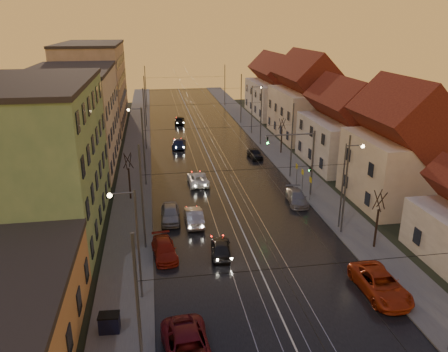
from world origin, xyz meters
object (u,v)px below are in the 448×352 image
street_lamp_0 (133,235)px  parked_right_2 (255,153)px  driving_car_4 (180,120)px  driving_car_0 (221,248)px  street_lamp_2 (140,132)px  parked_left_1 (188,350)px  parked_right_1 (297,197)px  street_lamp_1 (346,178)px  traffic_light_mast (304,155)px  parked_left_2 (164,249)px  parked_left_3 (170,214)px  driving_car_1 (194,216)px  driving_car_3 (179,143)px  parked_right_0 (380,284)px  dumpster (109,323)px  driving_car_2 (198,179)px  street_lamp_3 (254,105)px

street_lamp_0 → parked_right_2: 34.35m
driving_car_4 → parked_right_2: size_ratio=1.11×
driving_car_0 → street_lamp_0: bearing=44.2°
street_lamp_2 → parked_left_1: 34.70m
street_lamp_0 → parked_right_1: (15.96, 14.21, -4.23)m
street_lamp_1 → traffic_light_mast: (-1.11, 8.00, -0.29)m
driving_car_0 → parked_left_2: bearing=0.5°
street_lamp_2 → parked_right_1: street_lamp_2 is taller
driving_car_0 → parked_left_3: bearing=-55.6°
street_lamp_0 → driving_car_4: 53.98m
driving_car_1 → driving_car_3: 26.39m
parked_left_1 → parked_left_3: (-0.09, 18.41, -0.03)m
street_lamp_0 → driving_car_4: bearing=83.1°
street_lamp_0 → parked_left_3: bearing=76.9°
parked_right_0 → parked_right_2: parked_right_0 is taller
street_lamp_2 → parked_left_2: (2.02, -22.53, -4.25)m
driving_car_0 → dumpster: 11.51m
street_lamp_2 → driving_car_3: (5.29, 9.50, -4.20)m
street_lamp_2 → parked_left_1: street_lamp_2 is taller
parked_right_0 → parked_right_2: size_ratio=1.45×
parked_right_0 → dumpster: 18.14m
street_lamp_0 → driving_car_0: street_lamp_0 is taller
parked_left_2 → parked_right_0: bearing=-33.8°
parked_right_2 → driving_car_4: bearing=107.2°
street_lamp_2 → driving_car_1: size_ratio=1.79×
street_lamp_1 → parked_left_1: (-15.30, -14.34, -4.11)m
street_lamp_0 → driving_car_4: street_lamp_0 is taller
driving_car_4 → driving_car_2: bearing=96.2°
street_lamp_2 → driving_car_4: bearing=75.7°
street_lamp_3 → driving_car_3: bearing=-153.3°
parked_left_2 → street_lamp_2: bearing=88.9°
traffic_light_mast → dumpster: (-18.67, -19.22, -3.90)m
parked_right_0 → parked_right_1: parked_right_0 is taller
driving_car_2 → dumpster: size_ratio=3.92×
driving_car_0 → parked_right_2: bearing=-102.1°
dumpster → street_lamp_1: bearing=33.3°
driving_car_1 → parked_left_3: 2.34m
parked_left_1 → driving_car_4: bearing=82.4°
street_lamp_0 → parked_right_2: street_lamp_0 is taller
parked_right_2 → street_lamp_0: bearing=-120.5°
driving_car_1 → parked_right_0: size_ratio=0.80×
driving_car_4 → street_lamp_1: bearing=110.8°
driving_car_2 → parked_left_3: (-3.64, -9.42, 0.09)m
street_lamp_3 → dumpster: size_ratio=6.67×
street_lamp_3 → parked_left_1: (-15.30, -50.34, -4.11)m
street_lamp_1 → parked_left_3: size_ratio=1.82×
street_lamp_3 → parked_left_1: 52.77m
traffic_light_mast → driving_car_4: 39.10m
parked_left_3 → parked_right_0: size_ratio=0.79×
street_lamp_3 → parked_right_1: 30.18m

